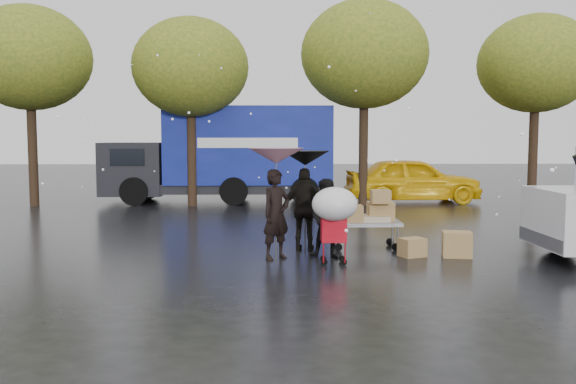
{
  "coord_description": "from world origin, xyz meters",
  "views": [
    {
      "loc": [
        -0.57,
        -11.31,
        2.35
      ],
      "look_at": [
        -0.32,
        1.0,
        1.27
      ],
      "focal_mm": 38.0,
      "sensor_mm": 36.0,
      "label": 1
    }
  ],
  "objects_px": {
    "shopping_cart": "(334,208)",
    "blue_truck": "(227,155)",
    "person_pink": "(276,214)",
    "yellow_taxi": "(413,180)",
    "vendor_cart": "(369,215)",
    "person_black": "(305,210)"
  },
  "relations": [
    {
      "from": "person_black",
      "to": "shopping_cart",
      "type": "xyz_separation_m",
      "value": [
        0.47,
        -1.47,
        0.19
      ]
    },
    {
      "from": "blue_truck",
      "to": "shopping_cart",
      "type": "bearing_deg",
      "value": -75.76
    },
    {
      "from": "shopping_cart",
      "to": "blue_truck",
      "type": "relative_size",
      "value": 0.18
    },
    {
      "from": "person_pink",
      "to": "person_black",
      "type": "height_order",
      "value": "person_pink"
    },
    {
      "from": "vendor_cart",
      "to": "shopping_cart",
      "type": "bearing_deg",
      "value": -117.55
    },
    {
      "from": "shopping_cart",
      "to": "person_pink",
      "type": "bearing_deg",
      "value": 149.21
    },
    {
      "from": "vendor_cart",
      "to": "blue_truck",
      "type": "height_order",
      "value": "blue_truck"
    },
    {
      "from": "person_black",
      "to": "vendor_cart",
      "type": "height_order",
      "value": "person_black"
    },
    {
      "from": "vendor_cart",
      "to": "blue_truck",
      "type": "distance_m",
      "value": 10.43
    },
    {
      "from": "shopping_cart",
      "to": "yellow_taxi",
      "type": "relative_size",
      "value": 0.3
    },
    {
      "from": "shopping_cart",
      "to": "blue_truck",
      "type": "distance_m",
      "value": 11.78
    },
    {
      "from": "person_pink",
      "to": "vendor_cart",
      "type": "xyz_separation_m",
      "value": [
        1.99,
        1.11,
        -0.15
      ]
    },
    {
      "from": "person_black",
      "to": "blue_truck",
      "type": "distance_m",
      "value": 10.26
    },
    {
      "from": "person_black",
      "to": "blue_truck",
      "type": "height_order",
      "value": "blue_truck"
    },
    {
      "from": "shopping_cart",
      "to": "blue_truck",
      "type": "bearing_deg",
      "value": 104.24
    },
    {
      "from": "vendor_cart",
      "to": "shopping_cart",
      "type": "distance_m",
      "value": 2.0
    },
    {
      "from": "shopping_cart",
      "to": "yellow_taxi",
      "type": "distance_m",
      "value": 11.76
    },
    {
      "from": "person_pink",
      "to": "yellow_taxi",
      "type": "height_order",
      "value": "person_pink"
    },
    {
      "from": "shopping_cart",
      "to": "blue_truck",
      "type": "height_order",
      "value": "blue_truck"
    },
    {
      "from": "blue_truck",
      "to": "yellow_taxi",
      "type": "relative_size",
      "value": 1.69
    },
    {
      "from": "person_pink",
      "to": "person_black",
      "type": "bearing_deg",
      "value": 14.42
    },
    {
      "from": "blue_truck",
      "to": "vendor_cart",
      "type": "bearing_deg",
      "value": -68.48
    }
  ]
}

